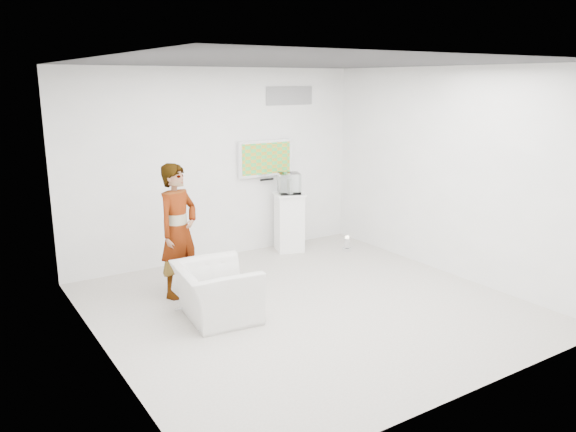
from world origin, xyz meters
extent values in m
cube|color=beige|center=(0.00, 0.00, 0.01)|extent=(5.00, 5.00, 0.01)
cube|color=#2B2B2D|center=(0.00, 0.00, 3.00)|extent=(5.00, 5.00, 0.01)
cube|color=silver|center=(0.00, 2.50, 1.50)|extent=(5.00, 0.01, 3.00)
cube|color=silver|center=(0.00, -2.50, 1.50)|extent=(5.00, 0.01, 3.00)
cube|color=silver|center=(-2.50, 0.00, 1.50)|extent=(0.01, 5.00, 3.00)
cube|color=silver|center=(2.50, 0.00, 1.50)|extent=(0.01, 5.00, 3.00)
cube|color=silver|center=(0.85, 2.45, 1.55)|extent=(1.00, 0.08, 0.60)
cube|color=gray|center=(1.35, 2.49, 2.55)|extent=(0.90, 0.02, 0.30)
imported|color=silver|center=(-1.19, 1.23, 0.89)|extent=(0.77, 0.67, 1.77)
imported|color=silver|center=(-1.12, 0.30, 0.33)|extent=(0.99, 1.10, 0.66)
cube|color=white|center=(1.13, 2.15, 0.49)|extent=(0.60, 0.60, 0.98)
cylinder|color=white|center=(1.93, 1.59, 0.12)|extent=(0.21, 0.21, 0.25)
cube|color=white|center=(1.13, 2.15, 1.15)|extent=(0.44, 0.44, 0.34)
cube|color=white|center=(1.13, 2.15, 1.10)|extent=(0.09, 0.18, 0.24)
cube|color=white|center=(-1.04, 1.48, 1.60)|extent=(0.06, 0.14, 0.03)
camera|label=1|loc=(-3.82, -5.49, 2.80)|focal=35.00mm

